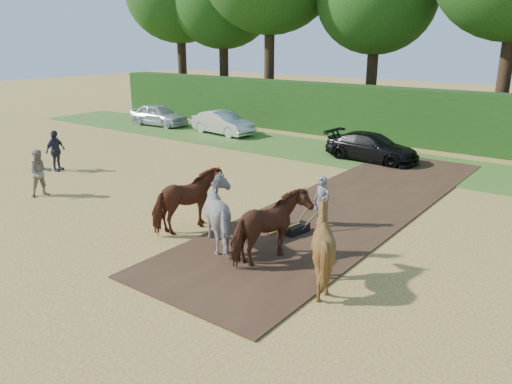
% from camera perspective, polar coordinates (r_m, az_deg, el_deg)
% --- Properties ---
extents(ground, '(120.00, 120.00, 0.00)m').
position_cam_1_polar(ground, '(13.19, -9.30, -8.19)').
color(ground, gold).
rests_on(ground, ground).
extents(earth_strip, '(4.50, 17.00, 0.05)m').
position_cam_1_polar(earth_strip, '(17.68, 10.75, -1.50)').
color(earth_strip, '#472D1C').
rests_on(earth_strip, ground).
extents(grass_verge, '(50.00, 5.00, 0.03)m').
position_cam_1_polar(grass_verge, '(24.44, 14.98, 3.41)').
color(grass_verge, '#38601E').
rests_on(grass_verge, ground).
extents(hedgerow, '(46.00, 1.60, 3.00)m').
position_cam_1_polar(hedgerow, '(28.32, 18.74, 7.99)').
color(hedgerow, '#14380F').
rests_on(hedgerow, ground).
extents(spectator_near, '(0.88, 1.00, 1.74)m').
position_cam_1_polar(spectator_near, '(19.87, -23.41, 1.99)').
color(spectator_near, '#C3B199').
rests_on(spectator_near, ground).
extents(spectator_far, '(0.68, 1.13, 1.79)m').
position_cam_1_polar(spectator_far, '(23.48, -21.94, 4.40)').
color(spectator_far, '#292C37').
rests_on(spectator_far, ground).
extents(plough_team, '(6.48, 4.51, 1.90)m').
position_cam_1_polar(plough_team, '(13.35, -0.69, -3.26)').
color(plough_team, brown).
rests_on(plough_team, ground).
extents(parked_cars, '(35.71, 3.17, 1.43)m').
position_cam_1_polar(parked_cars, '(24.32, 16.53, 4.84)').
color(parked_cars, silver).
rests_on(parked_cars, ground).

